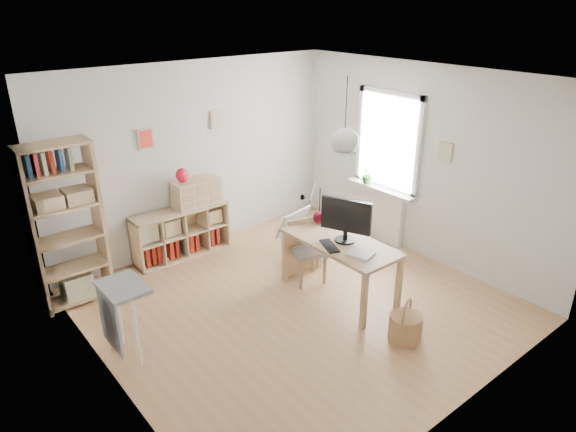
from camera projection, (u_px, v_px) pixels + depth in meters
ground at (297, 304)px, 6.29m from camera, size 4.50×4.50×0.00m
room_shell at (345, 140)px, 5.71m from camera, size 4.50×4.50×4.50m
window_unit at (389, 141)px, 7.40m from camera, size 0.07×1.16×1.46m
radiator at (381, 215)px, 7.83m from camera, size 0.10×0.80×0.80m
windowsill at (381, 189)px, 7.63m from camera, size 0.22×1.20×0.06m
desk at (340, 248)px, 6.24m from camera, size 0.70×1.50×0.75m
cube_shelf at (179, 236)px, 7.38m from camera, size 1.40×0.38×0.72m
tall_bookshelf at (64, 219)px, 5.96m from camera, size 0.80×0.38×2.00m
side_table at (118, 303)px, 5.09m from camera, size 0.40×0.55×0.85m
chair at (306, 247)px, 6.69m from camera, size 0.49×0.49×0.81m
wicker_basket at (405, 326)px, 5.59m from camera, size 0.36×0.36×0.50m
storage_chest at (311, 242)px, 7.40m from camera, size 0.74×0.80×0.64m
monitor at (346, 218)px, 6.09m from camera, size 0.30×0.59×0.54m
keyboard at (329, 246)px, 6.06m from camera, size 0.27×0.39×0.02m
task_lamp at (311, 201)px, 6.56m from camera, size 0.43×0.16×0.46m
yarn_ball at (319, 217)px, 6.66m from camera, size 0.16×0.16×0.16m
paper_tray at (360, 254)px, 5.86m from camera, size 0.29×0.33×0.03m
drawer_chest at (196, 192)px, 7.29m from camera, size 0.68×0.32×0.39m
red_vase at (182, 175)px, 7.05m from camera, size 0.17×0.17×0.21m
potted_plant at (368, 174)px, 7.74m from camera, size 0.31×0.28×0.28m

